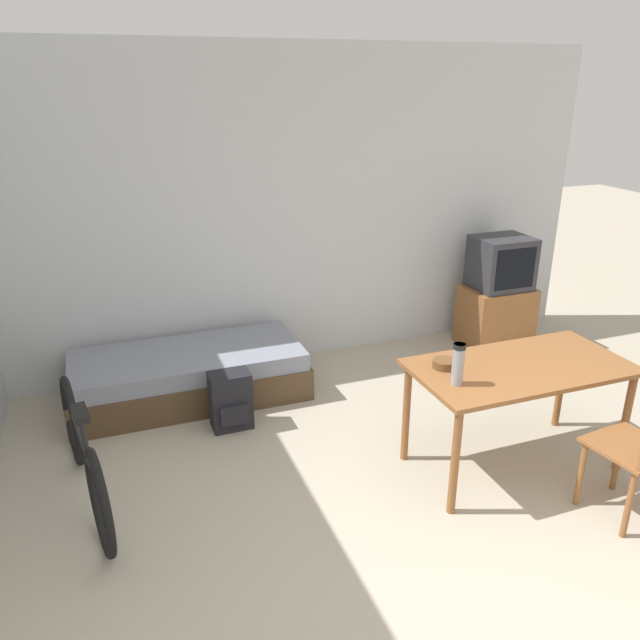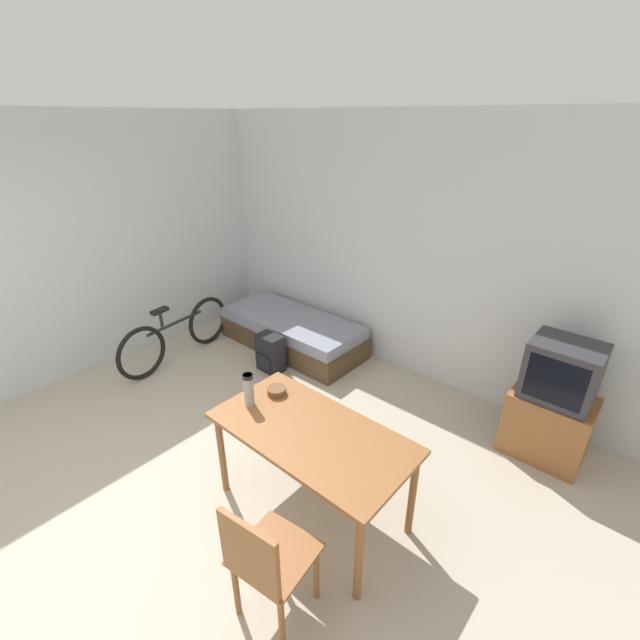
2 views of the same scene
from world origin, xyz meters
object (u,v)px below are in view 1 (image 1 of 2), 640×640
(tv, at_px, (498,296))
(dining_table, at_px, (519,377))
(thermos_flask, at_px, (458,362))
(backpack, at_px, (231,401))
(daybed, at_px, (189,375))
(mate_bowl, at_px, (444,364))
(bicycle, at_px, (84,456))

(tv, height_order, dining_table, tv)
(thermos_flask, bearing_deg, tv, 48.55)
(backpack, bearing_deg, daybed, 110.58)
(tv, xyz_separation_m, dining_table, (-1.08, -1.74, 0.15))
(tv, xyz_separation_m, mate_bowl, (-1.56, -1.60, 0.26))
(dining_table, distance_m, thermos_flask, 0.58)
(dining_table, height_order, bicycle, dining_table)
(daybed, height_order, bicycle, bicycle)
(mate_bowl, distance_m, backpack, 1.61)
(daybed, relative_size, tv, 1.74)
(tv, bearing_deg, daybed, -178.86)
(dining_table, xyz_separation_m, thermos_flask, (-0.52, -0.08, 0.23))
(daybed, xyz_separation_m, mate_bowl, (1.37, -1.54, 0.56))
(dining_table, bearing_deg, bicycle, 167.69)
(dining_table, bearing_deg, backpack, 145.76)
(mate_bowl, bearing_deg, dining_table, -16.31)
(dining_table, xyz_separation_m, bicycle, (-2.64, 0.58, -0.33))
(thermos_flask, height_order, mate_bowl, thermos_flask)
(daybed, relative_size, mate_bowl, 12.96)
(dining_table, distance_m, backpack, 2.02)
(bicycle, bearing_deg, daybed, 54.21)
(daybed, bearing_deg, dining_table, -42.27)
(daybed, bearing_deg, tv, 1.14)
(tv, bearing_deg, bicycle, -162.70)
(dining_table, bearing_deg, mate_bowl, 163.69)
(bicycle, height_order, backpack, bicycle)
(bicycle, distance_m, backpack, 1.15)
(tv, xyz_separation_m, bicycle, (-3.73, -1.16, -0.18))
(daybed, bearing_deg, bicycle, -125.79)
(tv, distance_m, bicycle, 3.91)
(thermos_flask, xyz_separation_m, backpack, (-1.11, 1.20, -0.66))
(tv, relative_size, bicycle, 0.68)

